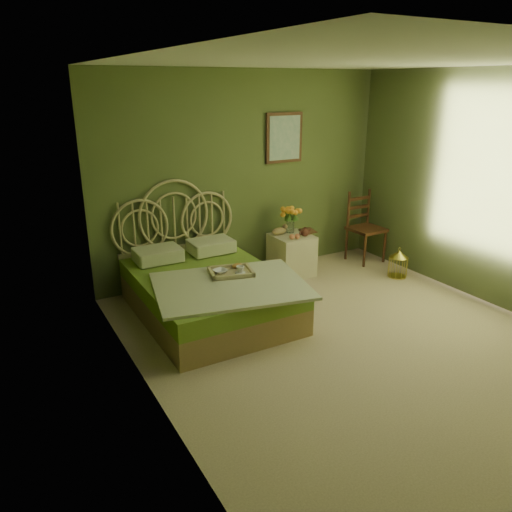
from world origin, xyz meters
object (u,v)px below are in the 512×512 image
nightstand (291,249)px  chair (363,222)px  bed (207,288)px  birdcage (398,264)px

nightstand → chair: chair is taller
bed → nightstand: bed is taller
nightstand → bed: bearing=-159.2°
nightstand → chair: size_ratio=0.98×
bed → nightstand: size_ratio=2.21×
nightstand → chair: (1.21, 0.01, 0.20)m
bed → birdcage: 2.65m
nightstand → chair: 1.23m
birdcage → bed: bearing=175.3°
chair → bed: bearing=-170.3°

